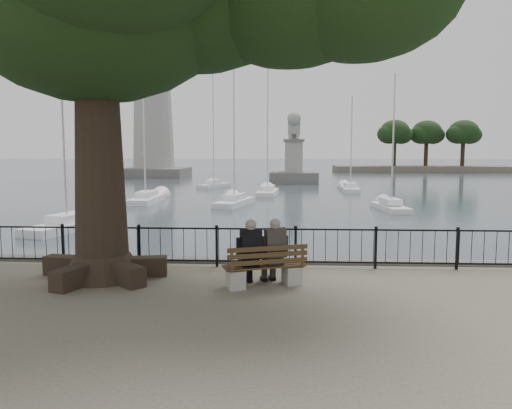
# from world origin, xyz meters

# --- Properties ---
(harbor) EXTENTS (260.00, 260.00, 1.20)m
(harbor) POSITION_xyz_m (0.00, 3.00, -0.50)
(harbor) COLOR #56534F
(harbor) RESTS_ON ground
(railing) EXTENTS (22.06, 0.06, 1.00)m
(railing) POSITION_xyz_m (0.00, 2.50, 0.56)
(railing) COLOR black
(railing) RESTS_ON ground
(bench) EXTENTS (1.86, 1.10, 0.94)m
(bench) POSITION_xyz_m (0.29, 0.71, 0.33)
(bench) COLOR gray
(bench) RESTS_ON ground
(person_left) EXTENTS (0.60, 0.82, 1.49)m
(person_left) POSITION_xyz_m (-0.05, 0.70, 0.69)
(person_left) COLOR black
(person_left) RESTS_ON ground
(person_right) EXTENTS (0.60, 0.82, 1.49)m
(person_right) POSITION_xyz_m (0.46, 0.88, 0.69)
(person_right) COLOR black
(person_right) RESTS_ON ground
(lighthouse) EXTENTS (9.39, 9.39, 28.92)m
(lighthouse) POSITION_xyz_m (-18.00, 62.00, 11.12)
(lighthouse) COLOR #56534F
(lighthouse) RESTS_ON ground
(lion_monument) EXTENTS (5.67, 5.67, 8.45)m
(lion_monument) POSITION_xyz_m (2.00, 49.94, 1.10)
(lion_monument) COLOR #56534F
(lion_monument) RESTS_ON ground
(sailboat_a) EXTENTS (2.94, 5.69, 11.14)m
(sailboat_a) POSITION_xyz_m (-9.87, 14.03, -0.67)
(sailboat_a) COLOR white
(sailboat_a) RESTS_ON ground
(sailboat_b) EXTENTS (2.72, 5.55, 12.23)m
(sailboat_b) POSITION_xyz_m (-2.73, 25.39, -0.64)
(sailboat_b) COLOR white
(sailboat_b) RESTS_ON ground
(sailboat_c) EXTENTS (1.86, 4.87, 8.95)m
(sailboat_c) POSITION_xyz_m (7.74, 22.92, -0.71)
(sailboat_c) COLOR white
(sailboat_c) RESTS_ON ground
(sailboat_e) EXTENTS (1.70, 5.89, 14.22)m
(sailboat_e) POSITION_xyz_m (-9.56, 27.04, -0.60)
(sailboat_e) COLOR white
(sailboat_e) RESTS_ON ground
(sailboat_f) EXTENTS (1.94, 5.66, 11.79)m
(sailboat_f) POSITION_xyz_m (-0.63, 33.83, -0.66)
(sailboat_f) COLOR white
(sailboat_f) RESTS_ON ground
(sailboat_g) EXTENTS (1.68, 5.34, 9.11)m
(sailboat_g) POSITION_xyz_m (7.13, 38.03, -0.72)
(sailboat_g) COLOR white
(sailboat_g) RESTS_ON ground
(sailboat_h) EXTENTS (3.12, 5.01, 11.94)m
(sailboat_h) POSITION_xyz_m (-6.51, 42.23, -0.63)
(sailboat_h) COLOR white
(sailboat_h) RESTS_ON ground
(far_shore) EXTENTS (30.00, 8.60, 9.18)m
(far_shore) POSITION_xyz_m (25.54, 79.46, 3.00)
(far_shore) COLOR #575144
(far_shore) RESTS_ON ground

